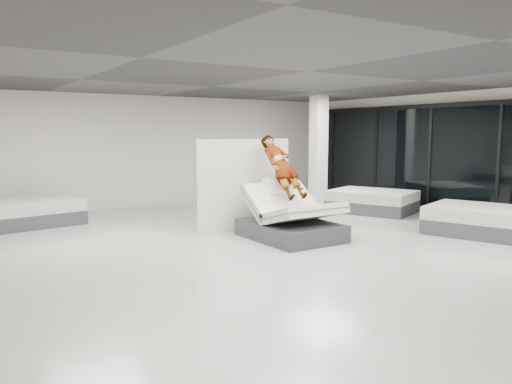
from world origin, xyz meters
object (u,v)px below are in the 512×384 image
person (282,178)px  column (318,151)px  flat_bed_right_near (483,221)px  divider_panel (245,185)px  hero_bed (291,220)px  flat_bed_left_far (28,212)px  remote (301,188)px  flat_bed_right_far (372,201)px

person → column: size_ratio=0.51×
person → flat_bed_right_near: size_ratio=0.64×
person → divider_panel: (-0.29, 1.00, -0.22)m
hero_bed → flat_bed_left_far: (-4.24, 4.51, -0.09)m
person → hero_bed: bearing=-90.0°
remote → divider_panel: (-0.51, 1.35, -0.03)m
flat_bed_right_near → column: size_ratio=0.80×
person → remote: person is taller
person → flat_bed_left_far: (-4.24, 4.20, -0.92)m
divider_panel → flat_bed_right_near: divider_panel is taller
remote → flat_bed_right_near: 3.98m
person → flat_bed_right_far: bearing=17.6°
person → column: bearing=41.2°
hero_bed → flat_bed_left_far: 6.20m
flat_bed_right_far → flat_bed_right_near: 3.43m
remote → flat_bed_left_far: 6.41m
flat_bed_left_far → column: column is taller
hero_bed → flat_bed_right_far: bearing=22.0°
person → flat_bed_right_near: 4.37m
hero_bed → flat_bed_right_near: 4.12m
hero_bed → flat_bed_right_far: hero_bed is taller
hero_bed → person: 0.90m
divider_panel → flat_bed_right_near: 5.13m
flat_bed_right_near → flat_bed_left_far: 10.16m
hero_bed → divider_panel: size_ratio=0.90×
remote → flat_bed_left_far: bearing=134.2°
person → flat_bed_left_far: person is taller
column → flat_bed_right_far: bearing=-80.3°
column → remote: bearing=-133.7°
remote → flat_bed_right_far: size_ratio=0.05×
flat_bed_right_far → column: column is taller
divider_panel → flat_bed_right_far: size_ratio=0.86×
remote → flat_bed_right_far: remote is taller
remote → divider_panel: size_ratio=0.06×
flat_bed_left_far → column: size_ratio=0.75×
hero_bed → divider_panel: (-0.29, 1.32, 0.62)m
flat_bed_right_near → flat_bed_left_far: size_ratio=1.07×
flat_bed_right_far → flat_bed_right_near: flat_bed_right_near is taller
remote → column: 4.89m
flat_bed_right_far → column: 2.34m
person → divider_panel: bearing=106.0°
remote → flat_bed_left_far: (-4.46, 4.55, -0.73)m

